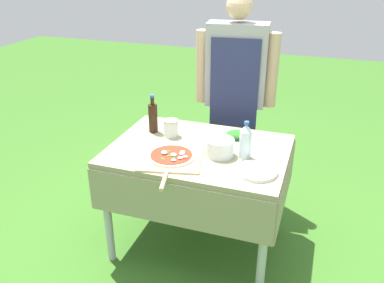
% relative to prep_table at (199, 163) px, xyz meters
% --- Properties ---
extents(ground_plane, '(12.00, 12.00, 0.00)m').
position_rel_prep_table_xyz_m(ground_plane, '(0.00, 0.00, -0.65)').
color(ground_plane, '#386B23').
extents(prep_table, '(1.14, 0.82, 0.75)m').
position_rel_prep_table_xyz_m(prep_table, '(0.00, 0.00, 0.00)').
color(prep_table, gray).
rests_on(prep_table, ground).
extents(person_cook, '(0.61, 0.24, 1.63)m').
position_rel_prep_table_xyz_m(person_cook, '(0.06, 0.70, 0.32)').
color(person_cook, '#70604C').
rests_on(person_cook, ground).
extents(pizza_on_peel, '(0.44, 0.58, 0.05)m').
position_rel_prep_table_xyz_m(pizza_on_peel, '(-0.11, -0.20, 0.12)').
color(pizza_on_peel, '#D1B27F').
rests_on(pizza_on_peel, prep_table).
extents(oil_bottle, '(0.06, 0.06, 0.27)m').
position_rel_prep_table_xyz_m(oil_bottle, '(-0.38, 0.14, 0.21)').
color(oil_bottle, black).
rests_on(oil_bottle, prep_table).
extents(water_bottle, '(0.07, 0.07, 0.24)m').
position_rel_prep_table_xyz_m(water_bottle, '(0.30, -0.03, 0.22)').
color(water_bottle, silver).
rests_on(water_bottle, prep_table).
extents(herb_container, '(0.24, 0.20, 0.06)m').
position_rel_prep_table_xyz_m(herb_container, '(0.20, 0.22, 0.13)').
color(herb_container, silver).
rests_on(herb_container, prep_table).
extents(mixing_tub, '(0.17, 0.17, 0.11)m').
position_rel_prep_table_xyz_m(mixing_tub, '(0.15, -0.05, 0.16)').
color(mixing_tub, silver).
rests_on(mixing_tub, prep_table).
extents(plate_stack, '(0.24, 0.24, 0.02)m').
position_rel_prep_table_xyz_m(plate_stack, '(0.41, -0.19, 0.12)').
color(plate_stack, white).
rests_on(plate_stack, prep_table).
extents(sauce_jar, '(0.10, 0.10, 0.12)m').
position_rel_prep_table_xyz_m(sauce_jar, '(-0.23, 0.12, 0.16)').
color(sauce_jar, silver).
rests_on(sauce_jar, prep_table).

